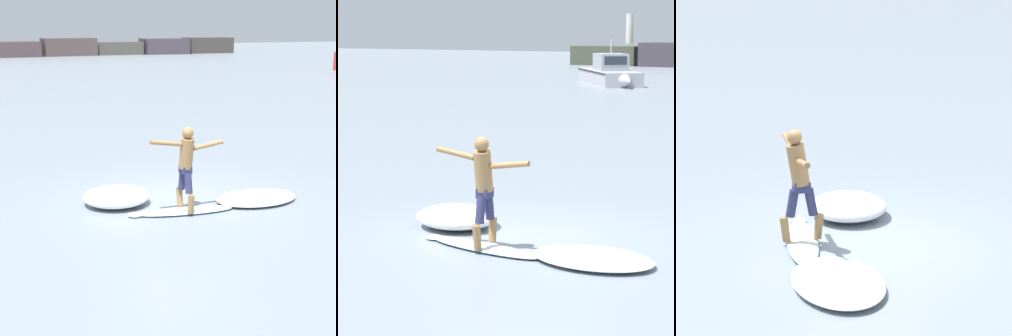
# 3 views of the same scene
# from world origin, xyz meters

# --- Properties ---
(ground_plane) EXTENTS (200.00, 200.00, 0.00)m
(ground_plane) POSITION_xyz_m (0.00, 0.00, 0.00)
(ground_plane) COLOR gray
(surfboard) EXTENTS (2.36, 0.82, 0.21)m
(surfboard) POSITION_xyz_m (-0.18, -0.90, 0.04)
(surfboard) COLOR white
(surfboard) RESTS_ON ground
(surfer) EXTENTS (1.67, 0.73, 1.80)m
(surfer) POSITION_xyz_m (-0.14, -0.95, 1.14)
(surfer) COLOR olive
(surfer) RESTS_ON surfboard
(fishing_boat_near_jetty) EXTENTS (6.25, 7.76, 2.86)m
(fishing_boat_near_jetty) POSITION_xyz_m (-12.16, 36.47, 0.66)
(fishing_boat_near_jetty) COLOR #AAABB1
(fishing_boat_near_jetty) RESTS_ON ground
(wave_foam_at_tail) EXTENTS (1.63, 1.51, 0.39)m
(wave_foam_at_tail) POSITION_xyz_m (-1.34, 0.16, 0.20)
(wave_foam_at_tail) COLOR white
(wave_foam_at_tail) RESTS_ON ground
(wave_foam_at_nose) EXTENTS (1.96, 1.28, 0.16)m
(wave_foam_at_nose) POSITION_xyz_m (1.70, -0.77, 0.08)
(wave_foam_at_nose) COLOR white
(wave_foam_at_nose) RESTS_ON ground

